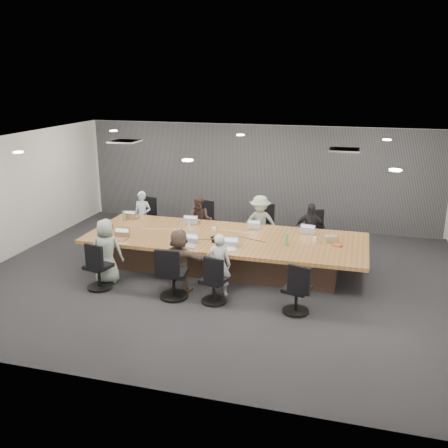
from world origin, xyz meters
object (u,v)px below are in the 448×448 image
(mug_brown, at_px, (111,226))
(bottle_green_left, at_px, (124,216))
(laptop_6, at_px, (227,249))
(bottle_clear, at_px, (189,226))
(chair_2, at_px, (263,230))
(chair_6, at_px, (214,284))
(laptop_5, at_px, (189,246))
(canvas_bag, at_px, (331,239))
(bottle_green_right, at_px, (287,239))
(chair_4, at_px, (99,270))
(snack_packet, at_px, (337,245))
(chair_1, at_px, (205,225))
(person_4, at_px, (106,251))
(stapler, at_px, (216,241))
(chair_5, at_px, (173,277))
(chair_3, at_px, (311,236))
(person_0, at_px, (143,216))
(chair_0, at_px, (149,221))
(conference_table, at_px, (225,251))
(person_3, at_px, (310,230))
(person_2, at_px, (260,223))
(laptop_3, at_px, (308,232))
(chair_7, at_px, (296,293))
(person_1, at_px, (200,221))
(laptop_1, at_px, (193,222))
(person_6, at_px, (219,265))
(laptop_4, at_px, (119,239))
(laptop_0, at_px, (133,217))
(person_5, at_px, (180,260))
(laptop_2, at_px, (255,227))

(mug_brown, bearing_deg, bottle_green_left, 90.00)
(laptop_6, height_order, bottle_clear, bottle_clear)
(chair_2, height_order, chair_6, chair_2)
(laptop_5, bearing_deg, canvas_bag, 27.36)
(chair_6, distance_m, bottle_green_right, 1.93)
(chair_4, xyz_separation_m, canvas_bag, (4.35, 1.93, 0.42))
(bottle_green_right, relative_size, snack_packet, 1.46)
(chair_1, height_order, person_4, person_4)
(stapler, bearing_deg, chair_5, -92.88)
(chair_3, height_order, bottle_green_right, bottle_green_right)
(person_0, bearing_deg, snack_packet, -15.33)
(chair_0, xyz_separation_m, chair_6, (2.81, -3.40, -0.03))
(conference_table, xyz_separation_m, person_3, (1.68, 1.35, 0.23))
(chair_0, height_order, person_0, person_0)
(person_0, height_order, bottle_green_left, person_0)
(person_4, bearing_deg, chair_1, -124.14)
(person_2, bearing_deg, laptop_5, -120.50)
(laptop_3, bearing_deg, chair_1, -13.33)
(person_4, xyz_separation_m, mug_brown, (-0.52, 1.22, 0.12))
(chair_7, height_order, person_1, person_1)
(person_0, bearing_deg, stapler, -36.25)
(person_1, height_order, person_2, person_2)
(chair_2, distance_m, chair_6, 3.41)
(stapler, bearing_deg, laptop_6, -27.16)
(laptop_1, distance_m, laptop_3, 2.69)
(laptop_1, height_order, person_3, person_3)
(person_0, xyz_separation_m, person_6, (2.81, -2.70, -0.01))
(laptop_3, bearing_deg, person_4, 34.60)
(laptop_6, relative_size, bottle_green_left, 1.48)
(person_3, bearing_deg, bottle_green_right, -105.11)
(laptop_3, height_order, laptop_4, same)
(chair_2, xyz_separation_m, laptop_3, (1.19, -0.90, 0.33))
(stapler, relative_size, canvas_bag, 0.71)
(chair_3, bearing_deg, laptop_0, -5.32)
(conference_table, distance_m, chair_5, 1.79)
(chair_1, height_order, laptop_1, chair_1)
(mug_brown, bearing_deg, person_3, 18.83)
(laptop_0, height_order, snack_packet, snack_packet)
(bottle_green_right, xyz_separation_m, bottle_clear, (-2.28, 0.44, -0.03))
(person_5, distance_m, laptop_5, 0.56)
(chair_1, relative_size, stapler, 4.57)
(person_5, bearing_deg, laptop_3, -131.60)
(chair_2, bearing_deg, person_3, 157.74)
(conference_table, bearing_deg, snack_packet, -0.04)
(laptop_2, xyz_separation_m, snack_packet, (1.88, -0.80, 0.01))
(bottle_clear, bearing_deg, person_1, 95.06)
(chair_7, distance_m, laptop_5, 2.53)
(mug_brown, bearing_deg, conference_table, 2.74)
(chair_1, distance_m, stapler, 2.39)
(laptop_3, distance_m, person_5, 3.10)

